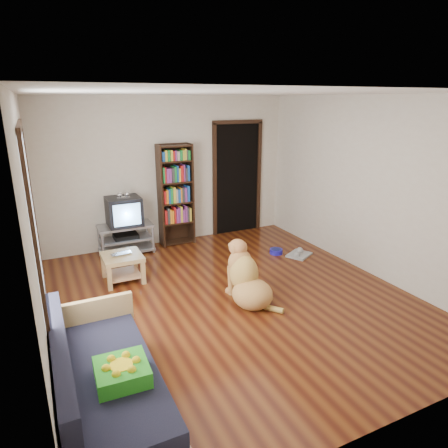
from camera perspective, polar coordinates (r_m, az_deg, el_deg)
name	(u,v)px	position (r m, az deg, el deg)	size (l,w,h in m)	color
ground	(232,297)	(5.42, 1.14, -10.45)	(5.00, 5.00, 0.00)	#5D2B10
ceiling	(233,93)	(4.79, 1.34, 18.20)	(5.00, 5.00, 0.00)	white
wall_back	(169,172)	(7.22, -7.82, 7.42)	(4.50, 4.50, 0.00)	beige
wall_front	(393,284)	(3.06, 23.02, -7.86)	(4.50, 4.50, 0.00)	beige
wall_left	(33,227)	(4.45, -25.59, -0.44)	(5.00, 5.00, 0.00)	beige
wall_right	(369,187)	(6.27, 19.99, 5.02)	(5.00, 5.00, 0.00)	beige
green_cushion	(122,372)	(3.44, -14.37, -19.80)	(0.40, 0.40, 0.13)	green
laptop	(122,255)	(5.89, -14.34, -4.29)	(0.29, 0.19, 0.02)	silver
dog_bowl	(276,251)	(6.91, 7.46, -3.89)	(0.22, 0.22, 0.08)	#1C169A
grey_rag	(299,255)	(6.89, 10.68, -4.34)	(0.40, 0.32, 0.03)	#9F9F9F
window	(33,221)	(3.92, -25.61, 0.34)	(0.03, 1.46, 1.70)	white
doorway	(237,176)	(7.75, 1.88, 6.89)	(1.03, 0.05, 2.19)	black
tv_stand	(126,238)	(7.02, -13.83, -1.92)	(0.90, 0.45, 0.50)	#99999E
crt_tv	(124,211)	(6.91, -14.15, 1.85)	(0.55, 0.52, 0.58)	black
bookshelf	(175,190)	(7.15, -6.95, 4.90)	(0.60, 0.30, 1.80)	black
sofa	(105,387)	(3.69, -16.69, -21.44)	(0.80, 1.80, 0.80)	tan
coffee_table	(122,263)	(5.96, -14.30, -5.37)	(0.55, 0.55, 0.40)	tan
dog	(247,280)	(5.22, 3.24, -7.95)	(0.55, 0.97, 0.82)	tan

